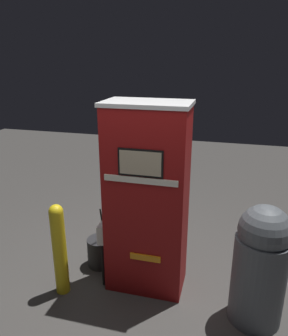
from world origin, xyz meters
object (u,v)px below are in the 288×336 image
(safety_bollard, at_px, (59,247))
(trash_bin, at_px, (260,265))
(gas_pump, at_px, (147,200))
(squeegee_bucket, at_px, (100,252))

(safety_bollard, bearing_deg, trash_bin, 3.62)
(gas_pump, height_order, trash_bin, gas_pump)
(safety_bollard, height_order, trash_bin, trash_bin)
(trash_bin, bearing_deg, gas_pump, 167.81)
(trash_bin, xyz_separation_m, squeegee_bucket, (-1.80, 0.43, -0.44))
(squeegee_bucket, bearing_deg, trash_bin, -13.45)
(gas_pump, relative_size, squeegee_bucket, 2.59)
(trash_bin, distance_m, squeegee_bucket, 1.90)
(safety_bollard, relative_size, trash_bin, 0.86)
(trash_bin, bearing_deg, safety_bollard, -176.38)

